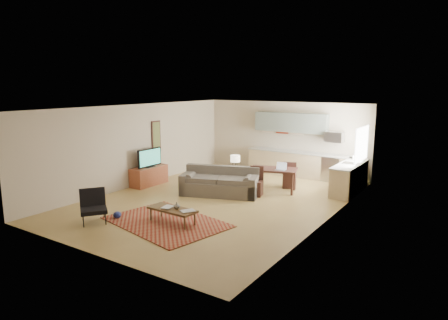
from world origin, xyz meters
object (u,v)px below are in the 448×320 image
Objects in this scene: sofa at (220,181)px; console_table at (235,180)px; dining_table at (273,180)px; coffee_table at (172,216)px; tv_credenza at (149,176)px; armchair at (93,207)px.

sofa reaches higher than console_table.
sofa reaches higher than dining_table.
coffee_table is 2.01× the size of console_table.
dining_table is (3.86, 1.54, 0.06)m from tv_credenza.
armchair is 0.56× the size of dining_table.
console_table is 1.22m from dining_table.
armchair reaches higher than coffee_table.
coffee_table is at bearing -100.16° from sofa.
tv_credenza is (-3.15, 2.48, 0.12)m from coffee_table.
coffee_table is 0.87× the size of dining_table.
sofa is 1.73m from dining_table.
armchair is 5.55m from dining_table.
tv_credenza is 0.93× the size of dining_table.
armchair is at bearing -66.67° from tv_credenza.
tv_credenza is 2.15× the size of console_table.
console_table reaches higher than tv_credenza.
armchair is at bearing -127.74° from console_table.
dining_table is at bearing -2.74° from console_table.
dining_table is (0.71, 4.02, 0.18)m from coffee_table.
sofa is 1.80× the size of tv_credenza.
dining_table is at bearing 21.70° from tv_credenza.
tv_credenza is at bearing 166.04° from sofa.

